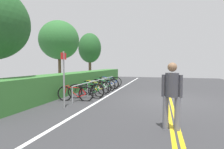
% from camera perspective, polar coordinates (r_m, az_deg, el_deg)
% --- Properties ---
extents(ground_plane, '(28.23, 12.22, 0.05)m').
position_cam_1_polar(ground_plane, '(8.50, 17.95, -7.95)').
color(ground_plane, '#353538').
extents(centre_line_yellow_inner, '(25.41, 0.10, 0.00)m').
position_cam_1_polar(centre_line_yellow_inner, '(8.50, 18.50, -7.78)').
color(centre_line_yellow_inner, gold).
rests_on(centre_line_yellow_inner, ground_plane).
extents(centre_line_yellow_outer, '(25.41, 0.10, 0.00)m').
position_cam_1_polar(centre_line_yellow_outer, '(8.50, 17.41, -7.77)').
color(centre_line_yellow_outer, gold).
rests_on(centre_line_yellow_outer, ground_plane).
extents(bike_lane_stripe_white, '(25.41, 0.12, 0.00)m').
position_cam_1_polar(bike_lane_stripe_white, '(8.88, -1.74, -7.13)').
color(bike_lane_stripe_white, white).
rests_on(bike_lane_stripe_white, ground_plane).
extents(bike_rack, '(6.30, 0.05, 0.72)m').
position_cam_1_polar(bike_rack, '(10.25, -4.46, -2.63)').
color(bike_rack, '#9EA0A5').
rests_on(bike_rack, ground_plane).
extents(bicycle_0, '(0.46, 1.64, 0.70)m').
position_cam_1_polar(bicycle_0, '(7.94, -11.84, -6.08)').
color(bicycle_0, black).
rests_on(bicycle_0, ground_plane).
extents(bicycle_1, '(0.54, 1.73, 0.72)m').
position_cam_1_polar(bicycle_1, '(8.44, -8.45, -5.42)').
color(bicycle_1, black).
rests_on(bicycle_1, ground_plane).
extents(bicycle_2, '(0.64, 1.60, 0.70)m').
position_cam_1_polar(bicycle_2, '(9.11, -6.72, -4.83)').
color(bicycle_2, black).
rests_on(bicycle_2, ground_plane).
extents(bicycle_3, '(0.46, 1.71, 0.75)m').
position_cam_1_polar(bicycle_3, '(9.68, -5.60, -4.19)').
color(bicycle_3, black).
rests_on(bicycle_3, ground_plane).
extents(bicycle_4, '(0.51, 1.71, 0.68)m').
position_cam_1_polar(bicycle_4, '(10.26, -4.48, -3.95)').
color(bicycle_4, black).
rests_on(bicycle_4, ground_plane).
extents(bicycle_5, '(0.61, 1.69, 0.74)m').
position_cam_1_polar(bicycle_5, '(10.91, -2.82, -3.35)').
color(bicycle_5, black).
rests_on(bicycle_5, ground_plane).
extents(bicycle_6, '(0.60, 1.70, 0.70)m').
position_cam_1_polar(bicycle_6, '(11.46, -2.07, -3.12)').
color(bicycle_6, black).
rests_on(bicycle_6, ground_plane).
extents(bicycle_7, '(0.63, 1.60, 0.71)m').
position_cam_1_polar(bicycle_7, '(12.11, -1.23, -2.77)').
color(bicycle_7, black).
rests_on(bicycle_7, ground_plane).
extents(bicycle_8, '(0.46, 1.83, 0.75)m').
position_cam_1_polar(bicycle_8, '(12.81, -0.84, -2.33)').
color(bicycle_8, black).
rests_on(bicycle_8, ground_plane).
extents(pedestrian, '(0.32, 0.49, 1.66)m').
position_cam_1_polar(pedestrian, '(4.55, 18.87, -5.22)').
color(pedestrian, slate).
rests_on(pedestrian, ground_plane).
extents(sign_post_near, '(0.36, 0.06, 2.09)m').
position_cam_1_polar(sign_post_near, '(6.62, -15.40, 0.20)').
color(sign_post_near, gray).
rests_on(sign_post_near, ground_plane).
extents(hedge_backdrop, '(15.25, 1.24, 1.10)m').
position_cam_1_polar(hedge_backdrop, '(12.26, -9.37, -1.70)').
color(hedge_backdrop, '#387533').
rests_on(hedge_backdrop, ground_plane).
extents(tree_mid, '(2.81, 2.81, 4.72)m').
position_cam_1_polar(tree_mid, '(13.30, -16.79, 10.61)').
color(tree_mid, brown).
rests_on(tree_mid, ground_plane).
extents(tree_far_right, '(2.29, 2.29, 4.76)m').
position_cam_1_polar(tree_far_right, '(18.09, -7.23, 8.48)').
color(tree_far_right, brown).
rests_on(tree_far_right, ground_plane).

